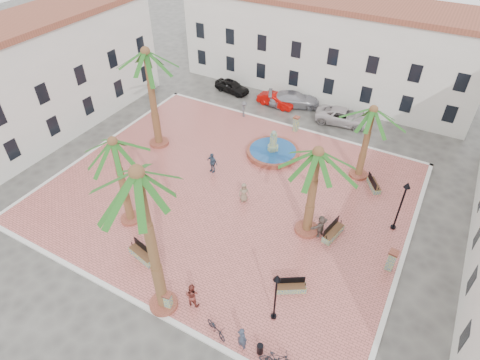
# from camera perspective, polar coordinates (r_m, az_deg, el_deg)

# --- Properties ---
(ground) EXTENTS (120.00, 120.00, 0.00)m
(ground) POSITION_cam_1_polar(r_m,az_deg,el_deg) (30.66, -1.63, -1.74)
(ground) COLOR #56544F
(ground) RESTS_ON ground
(plaza) EXTENTS (26.00, 22.00, 0.15)m
(plaza) POSITION_cam_1_polar(r_m,az_deg,el_deg) (30.61, -1.64, -1.64)
(plaza) COLOR #C7645C
(plaza) RESTS_ON ground
(kerb_n) EXTENTS (26.30, 0.30, 0.16)m
(kerb_n) POSITION_cam_1_polar(r_m,az_deg,el_deg) (38.65, 6.70, 7.74)
(kerb_n) COLOR silver
(kerb_n) RESTS_ON ground
(kerb_s) EXTENTS (26.30, 0.30, 0.16)m
(kerb_s) POSITION_cam_1_polar(r_m,az_deg,el_deg) (24.94, -15.05, -16.17)
(kerb_s) COLOR silver
(kerb_s) RESTS_ON ground
(kerb_e) EXTENTS (0.30, 22.30, 0.16)m
(kerb_e) POSITION_cam_1_polar(r_m,az_deg,el_deg) (28.17, 22.21, -9.94)
(kerb_e) COLOR silver
(kerb_e) RESTS_ON ground
(kerb_w) EXTENTS (0.30, 22.30, 0.16)m
(kerb_w) POSITION_cam_1_polar(r_m,az_deg,el_deg) (37.66, -19.03, 4.75)
(kerb_w) COLOR silver
(kerb_w) RESTS_ON ground
(building_north) EXTENTS (30.40, 7.40, 9.50)m
(building_north) POSITION_cam_1_polar(r_m,az_deg,el_deg) (44.31, 12.12, 18.15)
(building_north) COLOR silver
(building_north) RESTS_ON ground
(building_west) EXTENTS (6.40, 24.40, 10.00)m
(building_west) POSITION_cam_1_polar(r_m,az_deg,el_deg) (39.76, -26.78, 12.77)
(building_west) COLOR silver
(building_west) RESTS_ON ground
(fountain) EXTENTS (4.50, 4.50, 2.32)m
(fountain) POSITION_cam_1_polar(r_m,az_deg,el_deg) (34.29, 4.69, 4.15)
(fountain) COLOR #9A4836
(fountain) RESTS_ON plaza
(palm_nw) EXTENTS (5.48, 5.48, 8.75)m
(palm_nw) POSITION_cam_1_polar(r_m,az_deg,el_deg) (32.88, -13.08, 15.90)
(palm_nw) COLOR #9A4836
(palm_nw) RESTS_ON plaza
(palm_sw) EXTENTS (4.64, 4.64, 6.89)m
(palm_sw) POSITION_cam_1_polar(r_m,az_deg,el_deg) (25.71, -17.35, 3.86)
(palm_sw) COLOR #9A4836
(palm_sw) RESTS_ON plaza
(palm_s) EXTENTS (5.26, 5.26, 9.96)m
(palm_s) POSITION_cam_1_polar(r_m,az_deg,el_deg) (17.89, -14.02, -1.38)
(palm_s) COLOR #9A4836
(palm_s) RESTS_ON plaza
(palm_e) EXTENTS (5.27, 5.27, 6.90)m
(palm_e) POSITION_cam_1_polar(r_m,az_deg,el_deg) (24.17, 10.84, 2.34)
(palm_e) COLOR #9A4836
(palm_e) RESTS_ON plaza
(palm_ne) EXTENTS (4.69, 4.69, 6.27)m
(palm_ne) POSITION_cam_1_polar(r_m,az_deg,el_deg) (30.54, 18.19, 8.30)
(palm_ne) COLOR #9A4836
(palm_ne) RESTS_ON plaza
(bench_s) EXTENTS (2.09, 1.03, 1.06)m
(bench_s) POSITION_cam_1_polar(r_m,az_deg,el_deg) (26.47, -13.75, -10.24)
(bench_s) COLOR gray
(bench_s) RESTS_ON plaza
(bench_se) EXTENTS (1.78, 1.38, 0.93)m
(bench_se) POSITION_cam_1_polar(r_m,az_deg,el_deg) (24.43, 7.25, -14.91)
(bench_se) COLOR gray
(bench_se) RESTS_ON plaza
(bench_e) EXTENTS (1.00, 2.06, 1.04)m
(bench_e) POSITION_cam_1_polar(r_m,az_deg,el_deg) (27.70, 13.09, -7.30)
(bench_e) COLOR gray
(bench_e) RESTS_ON plaza
(bench_ne) EXTENTS (1.41, 1.75, 0.92)m
(bench_ne) POSITION_cam_1_polar(r_m,az_deg,el_deg) (32.34, 18.48, -0.66)
(bench_ne) COLOR gray
(bench_ne) RESTS_ON plaza
(lamppost_s) EXTENTS (0.40, 0.40, 3.72)m
(lamppost_s) POSITION_cam_1_polar(r_m,az_deg,el_deg) (21.47, 5.15, -15.27)
(lamppost_s) COLOR black
(lamppost_s) RESTS_ON plaza
(lamppost_e) EXTENTS (0.44, 0.44, 4.05)m
(lamppost_e) POSITION_cam_1_polar(r_m,az_deg,el_deg) (27.86, 22.18, -2.40)
(lamppost_e) COLOR black
(lamppost_e) RESTS_ON plaza
(bollard_se) EXTENTS (0.53, 0.53, 1.29)m
(bollard_se) POSITION_cam_1_polar(r_m,az_deg,el_deg) (23.58, -10.19, -16.56)
(bollard_se) COLOR gray
(bollard_se) RESTS_ON plaza
(bollard_n) EXTENTS (0.56, 0.56, 1.45)m
(bollard_n) POSITION_cam_1_polar(r_m,az_deg,el_deg) (37.41, 7.98, 7.95)
(bollard_n) COLOR gray
(bollard_n) RESTS_ON plaza
(bollard_e) EXTENTS (0.60, 0.60, 1.54)m
(bollard_e) POSITION_cam_1_polar(r_m,az_deg,el_deg) (26.45, 20.74, -10.61)
(bollard_e) COLOR gray
(bollard_e) RESTS_ON plaza
(litter_bin) EXTENTS (0.34, 0.34, 0.66)m
(litter_bin) POSITION_cam_1_polar(r_m,az_deg,el_deg) (22.20, 2.86, -22.87)
(litter_bin) COLOR black
(litter_bin) RESTS_ON plaza
(cyclist_a) EXTENTS (0.66, 0.51, 1.63)m
(cyclist_a) POSITION_cam_1_polar(r_m,az_deg,el_deg) (21.91, 0.29, -21.55)
(cyclist_a) COLOR #2D3445
(cyclist_a) RESTS_ON plaza
(bicycle_a) EXTENTS (1.63, 1.09, 0.81)m
(bicycle_a) POSITION_cam_1_polar(r_m,az_deg,el_deg) (22.68, -3.40, -20.35)
(bicycle_a) COLOR black
(bicycle_a) RESTS_ON plaza
(cyclist_b) EXTENTS (0.88, 0.73, 1.67)m
(cyclist_b) POSITION_cam_1_polar(r_m,az_deg,el_deg) (23.42, -6.85, -15.89)
(cyclist_b) COLOR maroon
(cyclist_b) RESTS_ON plaza
(bicycle_b) EXTENTS (1.91, 1.08, 1.11)m
(bicycle_b) POSITION_cam_1_polar(r_m,az_deg,el_deg) (21.77, 5.35, -24.03)
(bicycle_b) COLOR black
(bicycle_b) RESTS_ON plaza
(pedestrian_fountain_a) EXTENTS (0.92, 0.87, 1.58)m
(pedestrian_fountain_a) POSITION_cam_1_polar(r_m,az_deg,el_deg) (29.19, 0.56, -1.78)
(pedestrian_fountain_a) COLOR #816F56
(pedestrian_fountain_a) RESTS_ON plaza
(pedestrian_fountain_b) EXTENTS (1.08, 0.59, 1.75)m
(pedestrian_fountain_b) POSITION_cam_1_polar(r_m,az_deg,el_deg) (31.98, -3.98, 2.50)
(pedestrian_fountain_b) COLOR #30455B
(pedestrian_fountain_b) RESTS_ON plaza
(pedestrian_north) EXTENTS (0.95, 1.17, 1.57)m
(pedestrian_north) POSITION_cam_1_polar(r_m,az_deg,el_deg) (39.33, 0.58, 10.06)
(pedestrian_north) COLOR #535357
(pedestrian_north) RESTS_ON plaza
(pedestrian_east) EXTENTS (1.07, 1.64, 1.69)m
(pedestrian_east) POSITION_cam_1_polar(r_m,az_deg,el_deg) (27.18, 11.39, -6.43)
(pedestrian_east) COLOR #685850
(pedestrian_east) RESTS_ON plaza
(car_black) EXTENTS (4.13, 2.15, 1.34)m
(car_black) POSITION_cam_1_polar(r_m,az_deg,el_deg) (44.27, -1.15, 13.18)
(car_black) COLOR black
(car_black) RESTS_ON ground
(car_red) EXTENTS (3.98, 1.63, 1.28)m
(car_red) POSITION_cam_1_polar(r_m,az_deg,el_deg) (41.70, 5.16, 11.24)
(car_red) COLOR #B60804
(car_red) RESTS_ON ground
(car_silver) EXTENTS (5.57, 4.00, 1.50)m
(car_silver) POSITION_cam_1_polar(r_m,az_deg,el_deg) (41.84, 7.67, 11.31)
(car_silver) COLOR #99979F
(car_silver) RESTS_ON ground
(car_white) EXTENTS (5.52, 3.11, 1.45)m
(car_white) POSITION_cam_1_polar(r_m,az_deg,el_deg) (39.77, 14.49, 8.76)
(car_white) COLOR beige
(car_white) RESTS_ON ground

